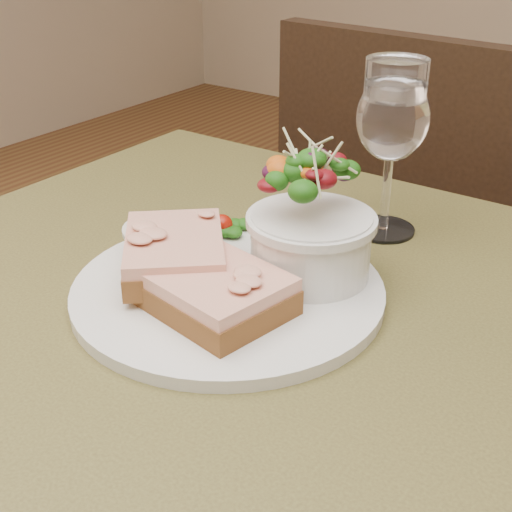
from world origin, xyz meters
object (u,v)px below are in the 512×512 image
Objects in this scene: sandwich_front at (211,289)px; salad_bowl at (312,217)px; cafe_table at (226,412)px; sandwich_back at (175,252)px; dinner_plate at (228,291)px; wine_glass at (392,123)px; chair_far at (416,333)px; ramekin at (165,241)px.

salad_bowl is at bearing 78.83° from sandwich_front.
cafe_table is 0.16m from sandwich_back.
dinner_plate is 2.28× the size of salad_bowl.
salad_bowl reaches higher than sandwich_front.
wine_glass reaches higher than sandwich_front.
sandwich_back reaches higher than cafe_table.
wine_glass is (0.13, -0.50, 0.58)m from chair_far.
salad_bowl is 0.16m from wine_glass.
ramekin is at bearing -122.97° from wine_glass.
ramekin reaches higher than dinner_plate.
ramekin is (-0.00, -0.70, 0.49)m from chair_far.
dinner_plate is (0.08, -0.71, 0.46)m from chair_far.
ramekin is 0.26m from wine_glass.
chair_far is at bearing 140.95° from sandwich_back.
ramekin is at bearing -156.49° from salad_bowl.
wine_glass reaches higher than sandwich_back.
sandwich_front is 0.12m from salad_bowl.
chair_far is at bearing 104.92° from wine_glass.
sandwich_back is at bearing 95.98° from chair_far.
sandwich_front reaches higher than cafe_table.
cafe_table is at bearing -21.73° from ramekin.
ramekin is (-0.09, 0.04, 0.00)m from sandwich_front.
cafe_table is at bearing -57.59° from dinner_plate.
ramekin is 0.59× the size of salad_bowl.
chair_far reaches higher than salad_bowl.
sandwich_front is at bearing 28.09° from sandwich_back.
salad_bowl reaches higher than sandwich_back.
chair_far is 0.85m from salad_bowl.
sandwich_front is (0.09, -0.75, 0.49)m from chair_far.
wine_glass is at bearing 90.67° from sandwich_front.
salad_bowl is (0.10, 0.08, 0.03)m from sandwich_back.
sandwich_front is 0.83× the size of wine_glass.
ramekin is at bearing 93.61° from chair_far.
cafe_table is at bearing -96.86° from wine_glass.
wine_glass reaches higher than salad_bowl.
chair_far is 12.10× the size of ramekin.
sandwich_back is at bearing -114.79° from wine_glass.
cafe_table is 2.76× the size of dinner_plate.
sandwich_back reaches higher than sandwich_front.
chair_far is at bearing 97.82° from cafe_table.
dinner_plate is 0.10m from salad_bowl.
dinner_plate is at bearing -104.09° from wine_glass.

